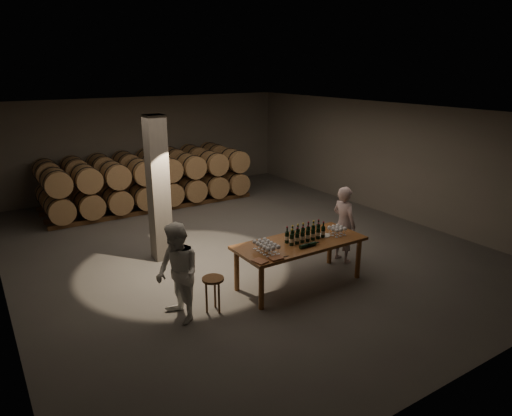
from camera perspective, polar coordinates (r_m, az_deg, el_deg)
room at (r=10.12m, az=-12.10°, el=2.29°), size 12.00×12.00×12.00m
tasting_table at (r=8.96m, az=5.49°, el=-4.80°), size 2.60×1.10×0.90m
barrel_stack_back at (r=15.29m, az=-14.39°, el=4.18°), size 6.26×0.95×1.57m
barrel_stack_front at (r=14.00m, az=-12.53°, el=3.12°), size 6.26×0.95×1.57m
bottle_cluster at (r=8.96m, az=6.19°, el=-3.30°), size 0.86×0.23×0.33m
lying_bottles at (r=8.65m, az=6.54°, el=-4.63°), size 0.46×0.08×0.08m
glass_cluster_left at (r=8.37m, az=1.30°, el=-4.62°), size 0.31×0.53×0.18m
glass_cluster_right at (r=9.34m, az=10.11°, el=-2.55°), size 0.31×0.31×0.18m
plate at (r=9.27m, az=8.47°, el=-3.40°), size 0.26×0.26×0.02m
notebook_near at (r=8.11m, az=2.49°, el=-6.27°), size 0.24×0.19×0.03m
notebook_corner at (r=7.99m, az=0.50°, el=-6.65°), size 0.25×0.29×0.02m
pen at (r=8.20m, az=3.67°, el=-6.08°), size 0.15×0.03×0.01m
stool at (r=8.09m, az=-5.38°, el=-9.44°), size 0.39×0.39×0.64m
person_man at (r=10.15m, az=10.92°, el=-2.01°), size 0.45×0.65×1.70m
person_woman at (r=7.76m, az=-9.77°, el=-8.06°), size 0.71×0.88×1.73m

